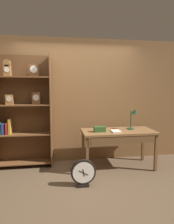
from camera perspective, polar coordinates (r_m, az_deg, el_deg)
ground_plane at (r=3.17m, az=-0.24°, el=-22.48°), size 10.00×10.00×0.00m
back_wood_panel at (r=4.12m, az=-3.00°, el=3.33°), size 4.80×0.05×2.60m
bookshelf at (r=3.99m, az=-18.68°, el=0.26°), size 1.10×0.34×2.22m
workbench at (r=3.80m, az=9.37°, el=-6.73°), size 1.41×0.66×0.75m
desk_lamp at (r=3.93m, az=13.68°, el=-1.22°), size 0.20×0.20×0.43m
toolbox_small at (r=3.64m, az=3.76°, el=-5.11°), size 0.22×0.13×0.10m
open_repair_manual at (r=3.67m, az=8.58°, el=-5.68°), size 0.17×0.23×0.02m
round_clock_large at (r=3.20m, az=-1.11°, el=-17.64°), size 0.40×0.11×0.44m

